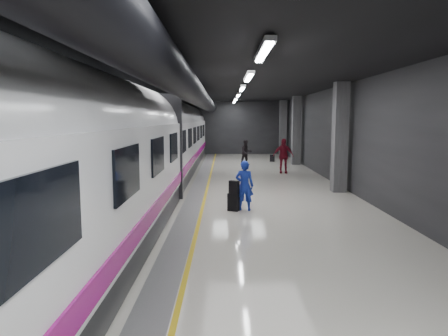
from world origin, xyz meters
TOP-DOWN VIEW (x-y plane):
  - ground at (0.00, 0.00)m, footprint 40.00×40.00m
  - platform_hall at (-0.29, 0.96)m, footprint 10.02×40.02m
  - train at (-3.25, -0.00)m, footprint 3.05×38.00m
  - traveler_main at (0.46, -1.43)m, footprint 0.68×0.52m
  - suitcase_main at (0.10, -1.52)m, footprint 0.42×0.34m
  - shoulder_bag at (0.11, -1.55)m, footprint 0.36×0.32m
  - traveler_far_a at (1.25, 11.75)m, footprint 0.96×0.85m
  - traveler_far_b at (3.09, 7.75)m, footprint 1.16×0.54m
  - suitcase_far at (3.21, 13.76)m, footprint 0.36×0.26m

SIDE VIEW (x-z plane):
  - ground at x=0.00m, z-range 0.00..0.00m
  - suitcase_far at x=3.21m, z-range 0.00..0.49m
  - suitcase_main at x=0.10m, z-range 0.00..0.58m
  - shoulder_bag at x=0.11m, z-range 0.58..1.01m
  - traveler_far_a at x=1.25m, z-range 0.00..1.65m
  - traveler_main at x=0.46m, z-range 0.00..1.66m
  - traveler_far_b at x=3.09m, z-range 0.00..1.94m
  - train at x=-3.25m, z-range 0.04..4.09m
  - platform_hall at x=-0.29m, z-range 1.28..5.79m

